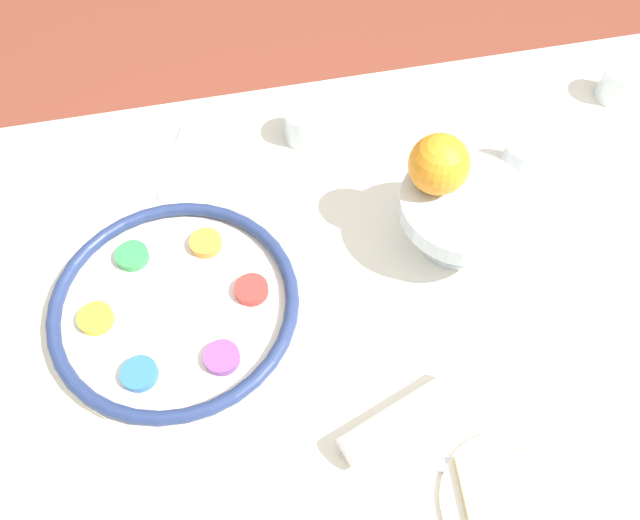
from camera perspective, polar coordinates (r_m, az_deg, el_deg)
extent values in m
plane|color=brown|center=(1.58, 3.66, -18.35)|extent=(8.00, 8.00, 0.00)
cube|color=silver|center=(1.23, 4.61, -14.05)|extent=(1.44, 1.05, 0.73)
cylinder|color=silver|center=(0.92, -12.99, -4.30)|extent=(0.35, 0.35, 0.01)
torus|color=navy|center=(0.91, -13.17, -3.84)|extent=(0.35, 0.35, 0.02)
cylinder|color=red|center=(0.90, -6.28, -2.72)|extent=(0.05, 0.05, 0.01)
cylinder|color=orange|center=(0.95, -10.40, 1.54)|extent=(0.05, 0.05, 0.01)
cylinder|color=#33934C|center=(0.97, -16.80, 0.36)|extent=(0.05, 0.05, 0.01)
cylinder|color=gold|center=(0.93, -19.81, -5.05)|extent=(0.05, 0.05, 0.01)
cylinder|color=#2D6BB7|center=(0.87, -16.18, -9.91)|extent=(0.05, 0.05, 0.01)
cylinder|color=#844299|center=(0.86, -8.96, -8.75)|extent=(0.05, 0.05, 0.01)
cylinder|color=silver|center=(0.91, -25.78, -14.58)|extent=(0.07, 0.07, 0.00)
cylinder|color=silver|center=(0.88, -26.71, -13.76)|extent=(0.01, 0.01, 0.07)
cylinder|color=silver|center=(0.98, 12.14, 1.77)|extent=(0.10, 0.10, 0.01)
cylinder|color=silver|center=(0.95, 12.54, 3.07)|extent=(0.03, 0.03, 0.07)
cylinder|color=silver|center=(0.91, 13.10, 4.87)|extent=(0.19, 0.19, 0.03)
sphere|color=orange|center=(0.87, 10.83, 8.59)|extent=(0.09, 0.09, 0.09)
cylinder|color=silver|center=(0.84, 17.18, -20.59)|extent=(0.18, 0.18, 0.01)
cube|color=#D1B784|center=(0.83, 17.36, -20.43)|extent=(0.13, 0.13, 0.01)
cylinder|color=white|center=(0.82, 7.50, -14.19)|extent=(0.17, 0.10, 0.04)
cylinder|color=silver|center=(1.27, 25.59, 14.30)|extent=(0.07, 0.07, 0.06)
cylinder|color=silver|center=(1.08, -1.49, 12.23)|extent=(0.07, 0.07, 0.06)
cylinder|color=silver|center=(1.08, 18.02, 8.92)|extent=(0.07, 0.07, 0.06)
cube|color=silver|center=(1.09, -14.58, 8.55)|extent=(0.09, 0.16, 0.01)
cube|color=silver|center=(1.09, -13.02, 8.85)|extent=(0.07, 0.16, 0.01)
cube|color=silver|center=(0.82, 7.31, -17.48)|extent=(0.15, 0.07, 0.01)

